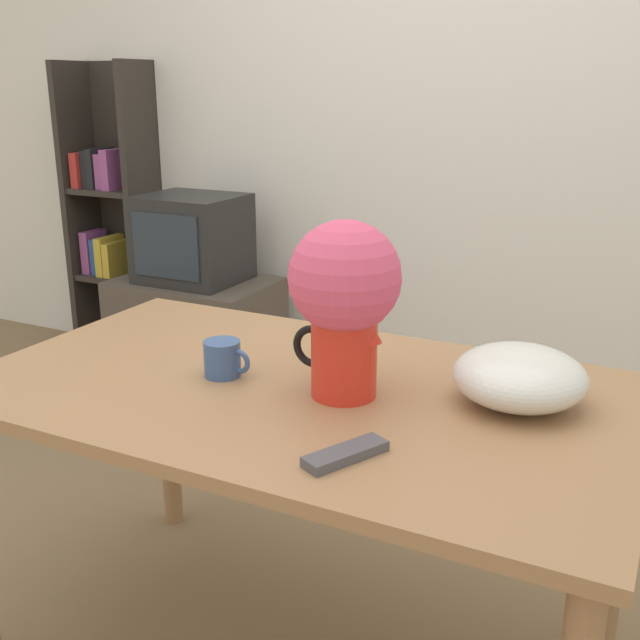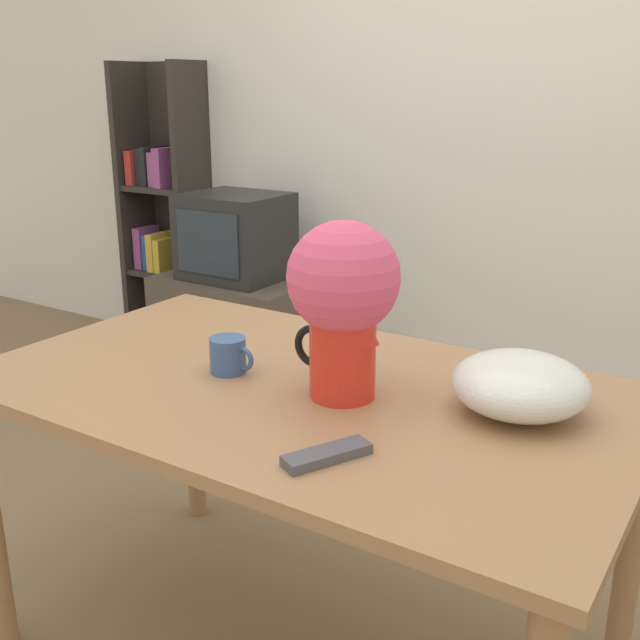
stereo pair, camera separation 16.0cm
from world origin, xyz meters
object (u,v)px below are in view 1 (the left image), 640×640
object	(u,v)px
flower_vase	(344,295)
white_bowl	(519,377)
coffee_mug	(223,359)
tv_set	(192,239)

from	to	relation	value
flower_vase	white_bowl	bearing A→B (deg)	19.06
white_bowl	coffee_mug	bearing A→B (deg)	-167.34
flower_vase	coffee_mug	xyz separation A→B (m)	(-0.30, -0.02, -0.18)
flower_vase	tv_set	xyz separation A→B (m)	(-1.37, 1.33, -0.24)
flower_vase	coffee_mug	bearing A→B (deg)	-175.34
coffee_mug	white_bowl	world-z (taller)	white_bowl
flower_vase	tv_set	world-z (taller)	flower_vase
flower_vase	coffee_mug	size ratio (longest dim) A/B	3.28
coffee_mug	tv_set	distance (m)	1.73
flower_vase	white_bowl	xyz separation A→B (m)	(0.35, 0.12, -0.16)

